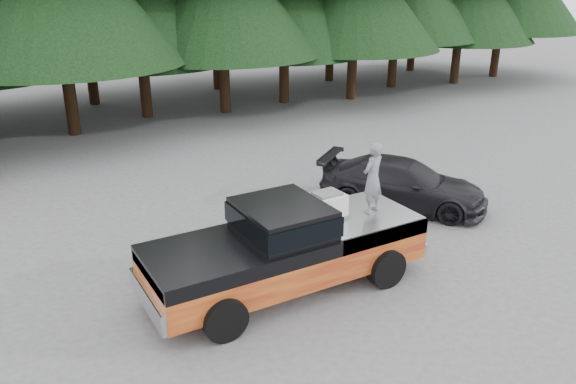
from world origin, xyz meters
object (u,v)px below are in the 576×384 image
pickup_truck (287,260)px  man_on_bed (373,178)px  parked_car (403,184)px  air_compressor (327,206)px

pickup_truck → man_on_bed: bearing=-2.5°
pickup_truck → parked_car: parked_car is taller
pickup_truck → air_compressor: 1.42m
pickup_truck → man_on_bed: (2.07, -0.09, 1.45)m
parked_car → man_on_bed: bearing=-178.8°
pickup_truck → man_on_bed: man_on_bed is taller
pickup_truck → parked_car: bearing=23.7°
air_compressor → man_on_bed: 1.16m
air_compressor → parked_car: (3.98, 2.06, -0.90)m
pickup_truck → air_compressor: (1.08, 0.16, 0.91)m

